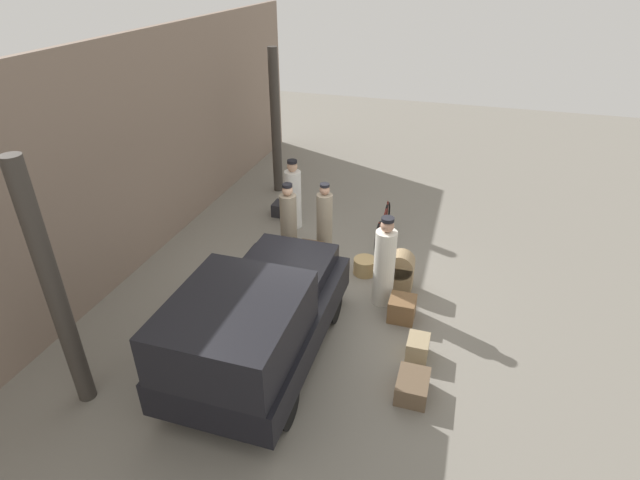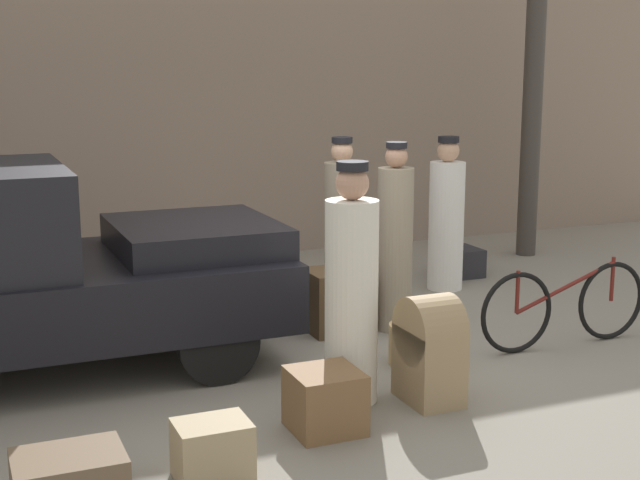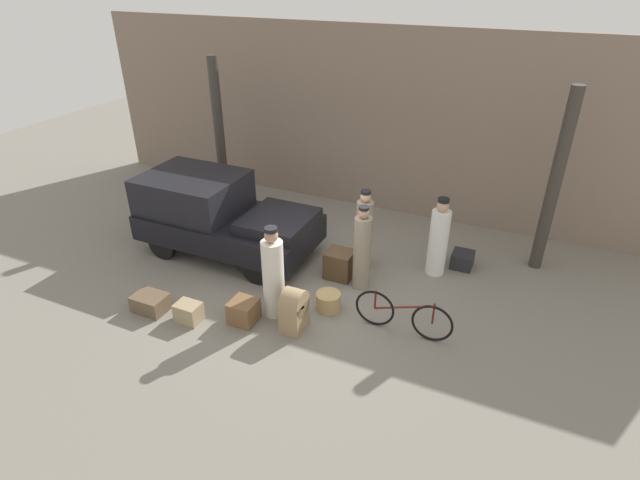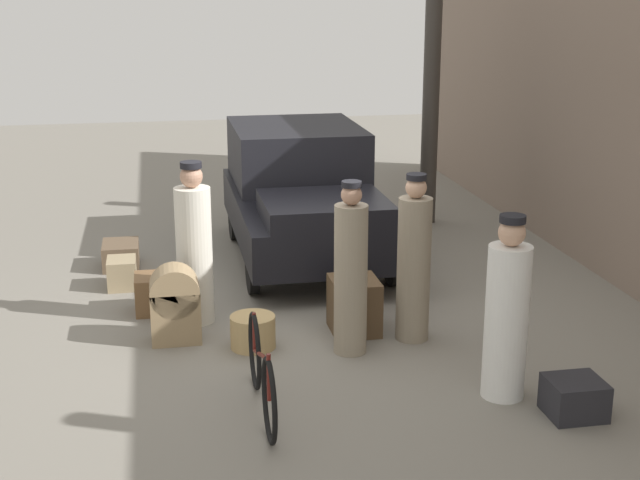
% 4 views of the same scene
% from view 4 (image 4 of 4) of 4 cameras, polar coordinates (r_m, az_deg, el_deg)
% --- Properties ---
extents(ground_plane, '(30.00, 30.00, 0.00)m').
position_cam_4_polar(ground_plane, '(9.97, -1.35, -4.99)').
color(ground_plane, gray).
extents(canopy_pillar_left, '(0.25, 0.25, 3.79)m').
position_cam_4_polar(canopy_pillar_left, '(13.64, 7.11, 8.89)').
color(canopy_pillar_left, '#38332D').
rests_on(canopy_pillar_left, ground).
extents(truck, '(3.84, 1.89, 1.69)m').
position_cam_4_polar(truck, '(12.00, -1.07, 3.16)').
color(truck, black).
rests_on(truck, ground).
extents(bicycle, '(1.74, 0.04, 0.76)m').
position_cam_4_polar(bicycle, '(7.76, -3.76, -8.50)').
color(bicycle, black).
rests_on(bicycle, ground).
extents(wicker_basket, '(0.46, 0.46, 0.34)m').
position_cam_4_polar(wicker_basket, '(9.16, -4.32, -5.87)').
color(wicker_basket, tan).
rests_on(wicker_basket, ground).
extents(porter_standing_middle, '(0.39, 0.39, 1.69)m').
position_cam_4_polar(porter_standing_middle, '(8.05, 11.86, -4.76)').
color(porter_standing_middle, white).
rests_on(porter_standing_middle, ground).
extents(porter_with_bicycle, '(0.39, 0.39, 1.79)m').
position_cam_4_polar(porter_with_bicycle, '(9.70, -8.05, -0.64)').
color(porter_with_bicycle, silver).
rests_on(porter_with_bicycle, ground).
extents(conductor_in_dark_uniform, '(0.33, 0.33, 1.76)m').
position_cam_4_polar(conductor_in_dark_uniform, '(8.81, 1.98, -2.24)').
color(conductor_in_dark_uniform, gray).
rests_on(conductor_in_dark_uniform, ground).
extents(porter_carrying_trunk, '(0.35, 0.35, 1.76)m').
position_cam_4_polar(porter_carrying_trunk, '(9.19, 6.02, -1.56)').
color(porter_carrying_trunk, gray).
rests_on(porter_carrying_trunk, ground).
extents(trunk_wicker_pale, '(0.55, 0.50, 0.58)m').
position_cam_4_polar(trunk_wicker_pale, '(9.50, 2.21, -4.21)').
color(trunk_wicker_pale, '#4C3823').
rests_on(trunk_wicker_pale, ground).
extents(suitcase_small_leather, '(0.44, 0.48, 0.33)m').
position_cam_4_polar(suitcase_small_leather, '(8.08, 15.97, -9.68)').
color(suitcase_small_leather, '#232328').
rests_on(suitcase_small_leather, ground).
extents(trunk_large_brown, '(0.47, 0.46, 0.43)m').
position_cam_4_polar(trunk_large_brown, '(10.26, -10.45, -3.38)').
color(trunk_large_brown, brown).
rests_on(trunk_large_brown, ground).
extents(trunk_barrel_dark, '(0.37, 0.51, 0.81)m').
position_cam_4_polar(trunk_barrel_dark, '(9.33, -9.26, -4.04)').
color(trunk_barrel_dark, '#937A56').
rests_on(trunk_barrel_dark, ground).
extents(suitcase_black_upright, '(0.45, 0.34, 0.36)m').
position_cam_4_polar(suitcase_black_upright, '(11.14, -12.56, -2.09)').
color(suitcase_black_upright, '#9E8966').
rests_on(suitcase_black_upright, ground).
extents(suitcase_tan_flat, '(0.62, 0.46, 0.32)m').
position_cam_4_polar(suitcase_tan_flat, '(11.95, -12.62, -0.93)').
color(suitcase_tan_flat, brown).
rests_on(suitcase_tan_flat, ground).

